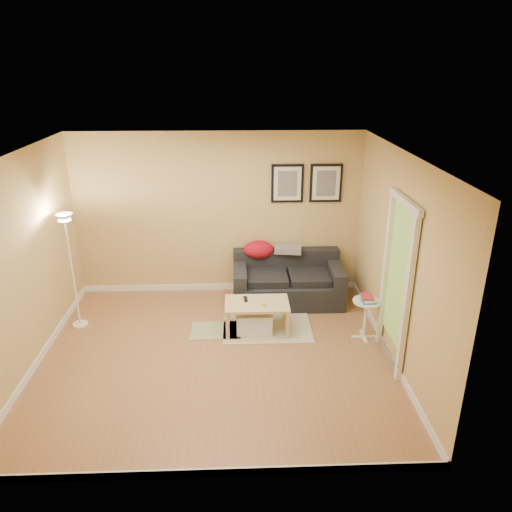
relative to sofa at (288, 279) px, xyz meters
name	(u,v)px	position (x,y,z in m)	size (l,w,h in m)	color
floor	(216,356)	(-1.08, -1.53, -0.38)	(4.50, 4.50, 0.00)	#9D6343
ceiling	(209,155)	(-1.08, -1.53, 2.23)	(4.50, 4.50, 0.00)	white
wall_back	(218,215)	(-1.08, 0.47, 0.92)	(4.50, 4.50, 0.00)	#D8B76F
wall_front	(203,358)	(-1.08, -3.53, 0.92)	(4.50, 4.50, 0.00)	#D8B76F
wall_left	(23,267)	(-3.33, -1.53, 0.92)	(4.00, 4.00, 0.00)	#D8B76F
wall_right	(398,261)	(1.17, -1.53, 0.92)	(4.00, 4.00, 0.00)	#D8B76F
baseboard_back	(220,287)	(-1.08, 0.46, -0.33)	(4.50, 0.02, 0.10)	white
baseboard_front	(208,473)	(-1.08, -3.52, -0.33)	(4.50, 0.02, 0.10)	white
baseboard_left	(41,356)	(-3.32, -1.53, -0.33)	(0.02, 4.00, 0.10)	white
baseboard_right	(387,349)	(1.16, -1.53, -0.33)	(0.02, 4.00, 0.10)	white
sofa	(288,279)	(0.00, 0.00, 0.00)	(1.70, 0.90, 0.75)	black
red_throw	(259,250)	(-0.44, 0.29, 0.40)	(0.48, 0.36, 0.28)	red
plaid_throw	(288,249)	(0.02, 0.27, 0.41)	(0.42, 0.26, 0.10)	tan
framed_print_left	(287,183)	(0.00, 0.45, 1.43)	(0.50, 0.04, 0.60)	black
framed_print_right	(326,183)	(0.60, 0.45, 1.43)	(0.50, 0.04, 0.60)	black
area_rug	(267,328)	(-0.37, -0.85, -0.37)	(1.25, 0.85, 0.01)	beige
green_runner	(216,330)	(-1.11, -0.89, -0.37)	(0.70, 0.50, 0.01)	#668C4C
coffee_table	(257,317)	(-0.52, -0.91, -0.15)	(0.89, 0.54, 0.44)	#DEC487
remote_control	(246,299)	(-0.68, -0.81, 0.08)	(0.05, 0.16, 0.02)	black
tape_roll	(263,305)	(-0.44, -1.00, 0.08)	(0.07, 0.07, 0.03)	yellow
storage_bin	(254,321)	(-0.56, -0.92, -0.22)	(0.51, 0.37, 0.31)	white
side_table	(365,319)	(0.94, -1.16, -0.09)	(0.38, 0.38, 0.57)	white
book_stack	(368,298)	(0.95, -1.17, 0.24)	(0.18, 0.24, 0.07)	teal
floor_lamp	(73,275)	(-3.08, -0.65, 0.42)	(0.22, 0.22, 1.69)	white
doorway	(395,287)	(1.12, -1.68, 0.65)	(0.12, 1.01, 2.13)	white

